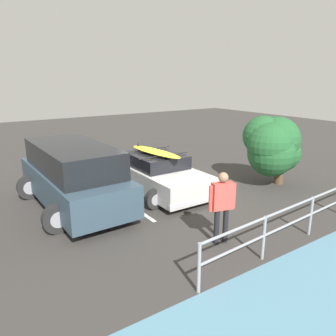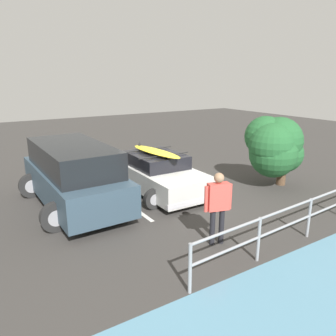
# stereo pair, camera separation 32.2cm
# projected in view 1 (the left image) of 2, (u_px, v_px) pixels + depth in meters

# --- Properties ---
(ground_plane) EXTENTS (44.00, 44.00, 0.02)m
(ground_plane) POSITION_uv_depth(u_px,v_px,m) (167.00, 190.00, 11.27)
(ground_plane) COLOR #383533
(ground_plane) RESTS_ON ground
(parking_stripe) EXTENTS (0.12, 4.07, 0.00)m
(parking_stripe) POSITION_uv_depth(u_px,v_px,m) (121.00, 199.00, 10.38)
(parking_stripe) COLOR silver
(parking_stripe) RESTS_ON ground
(sedan_car) EXTENTS (2.44, 4.15, 1.56)m
(sedan_car) POSITION_uv_depth(u_px,v_px,m) (157.00, 173.00, 10.98)
(sedan_car) COLOR silver
(sedan_car) RESTS_ON ground
(suv_car) EXTENTS (2.74, 5.03, 1.87)m
(suv_car) POSITION_uv_depth(u_px,v_px,m) (74.00, 175.00, 9.58)
(suv_car) COLOR #334756
(suv_car) RESTS_ON ground
(person_bystander) EXTENTS (0.65, 0.32, 1.72)m
(person_bystander) POSITION_uv_depth(u_px,v_px,m) (222.00, 201.00, 7.39)
(person_bystander) COLOR black
(person_bystander) RESTS_ON ground
(railing_fence) EXTENTS (7.41, 0.53, 0.98)m
(railing_fence) POSITION_uv_depth(u_px,v_px,m) (311.00, 210.00, 7.88)
(railing_fence) COLOR gray
(railing_fence) RESTS_ON ground
(bush_near_left) EXTENTS (2.09, 1.97, 2.45)m
(bush_near_left) POSITION_uv_depth(u_px,v_px,m) (273.00, 146.00, 11.36)
(bush_near_left) COLOR brown
(bush_near_left) RESTS_ON ground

